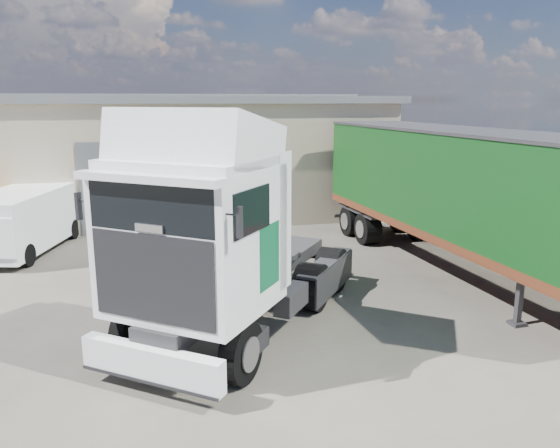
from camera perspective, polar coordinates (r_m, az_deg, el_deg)
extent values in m
plane|color=black|center=(12.69, -6.64, -11.14)|extent=(120.00, 120.00, 0.00)
cube|color=#B4A78A|center=(28.08, -22.99, 6.44)|extent=(30.00, 12.00, 5.00)
cube|color=#55575A|center=(27.96, -23.47, 11.83)|extent=(30.60, 12.60, 0.30)
cube|color=#55575A|center=(21.80, -15.03, 3.59)|extent=(4.00, 0.08, 3.60)
cube|color=#55575A|center=(27.96, -23.51, 12.24)|extent=(30.60, 0.40, 0.15)
cube|color=brown|center=(22.00, 22.48, 1.68)|extent=(0.35, 26.00, 2.50)
cylinder|color=black|center=(10.92, -9.85, -11.96)|extent=(2.93, 2.61, 1.19)
cylinder|color=black|center=(14.11, -0.96, -5.95)|extent=(2.97, 2.65, 1.19)
cylinder|color=black|center=(15.48, 1.49, -4.23)|extent=(2.97, 2.65, 1.19)
cube|color=#2D2D30|center=(12.92, -3.28, -5.81)|extent=(5.27, 6.54, 0.34)
cube|color=white|center=(10.13, -13.29, -14.04)|extent=(2.46, 1.95, 0.62)
cube|color=white|center=(10.57, -9.08, -1.47)|extent=(3.80, 3.76, 2.75)
cube|color=black|center=(9.68, -13.15, -5.60)|extent=(2.02, 1.54, 1.57)
cube|color=black|center=(9.38, -13.45, 1.62)|extent=(2.06, 1.56, 0.84)
cube|color=white|center=(10.47, -8.75, 8.24)|extent=(3.54, 3.42, 1.38)
cube|color=#0B5230|center=(11.80, -13.62, -1.72)|extent=(0.52, 0.68, 1.24)
cube|color=#0B5230|center=(10.37, -1.08, -3.36)|extent=(0.52, 0.68, 1.24)
cylinder|color=#2D2D30|center=(14.11, -0.59, -3.18)|extent=(1.73, 1.73, 0.13)
cube|color=#2D2D30|center=(13.89, 23.70, -7.40)|extent=(0.34, 0.34, 1.18)
cylinder|color=black|center=(21.16, 10.98, 0.13)|extent=(2.81, 1.31, 1.14)
cube|color=#2D2D30|center=(17.44, 17.64, -1.61)|extent=(1.69, 12.93, 0.38)
cube|color=#562713|center=(17.36, 17.72, -0.48)|extent=(3.52, 13.05, 0.26)
cube|color=black|center=(17.09, 18.07, 4.51)|extent=(3.52, 13.05, 2.80)
cube|color=#2D2D30|center=(16.96, 18.40, 9.25)|extent=(3.59, 13.12, 0.09)
cylinder|color=black|center=(22.44, -23.10, -0.48)|extent=(2.26, 1.26, 0.74)
cube|color=white|center=(20.72, -25.32, 0.55)|extent=(3.36, 5.50, 1.89)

